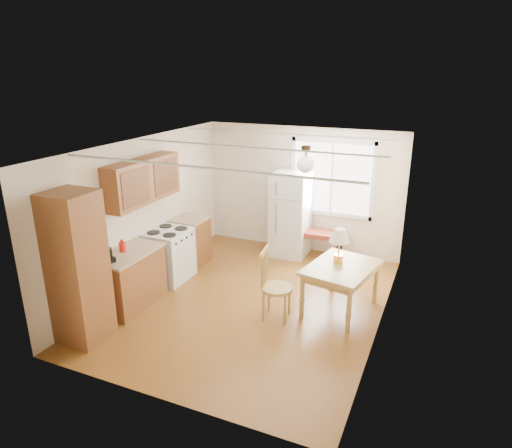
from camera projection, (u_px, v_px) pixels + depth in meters
The scene contains 11 objects.
room_shell at pixel (251, 228), 6.94m from camera, with size 4.60×5.60×2.62m.
kitchen_run at pixel (136, 251), 7.17m from camera, with size 0.65×3.40×2.20m.
window_unit at pixel (332, 178), 8.76m from camera, with size 1.64×0.05×1.51m.
pendant_light at pixel (306, 163), 6.70m from camera, with size 0.26×0.26×0.40m.
refrigerator at pixel (291, 214), 8.95m from camera, with size 0.69×0.72×1.66m.
bench at pixel (315, 234), 8.90m from camera, with size 1.21×0.50×0.55m.
dining_table at pixel (341, 272), 6.90m from camera, with size 1.10×1.33×0.74m.
chair at pixel (270, 279), 6.71m from camera, with size 0.49×0.48×1.07m.
table_lamp at pixel (340, 238), 6.87m from camera, with size 0.31×0.31×0.54m.
coffee_maker at pixel (104, 255), 6.51m from camera, with size 0.23×0.27×0.37m.
kettle at pixel (122, 246), 6.95m from camera, with size 0.11×0.11×0.20m.
Camera 1 is at (2.67, -5.97, 3.58)m, focal length 32.00 mm.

